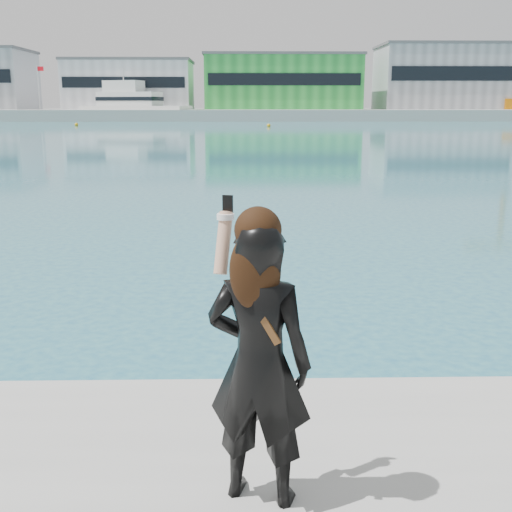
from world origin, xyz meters
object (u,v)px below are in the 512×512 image
at_px(motor_yacht, 133,106).
at_px(buoy_extra, 269,127).
at_px(woman, 259,355).
at_px(buoy_far, 76,126).

height_order(motor_yacht, buoy_extra, motor_yacht).
bearing_deg(woman, buoy_far, -58.29).
relative_size(buoy_far, buoy_extra, 1.00).
bearing_deg(motor_yacht, woman, -61.12).
distance_m(buoy_extra, woman, 84.71).
xyz_separation_m(buoy_extra, woman, (-3.52, -84.62, 1.61)).
bearing_deg(motor_yacht, buoy_far, -77.20).
xyz_separation_m(motor_yacht, buoy_extra, (23.66, -33.61, -2.65)).
xyz_separation_m(motor_yacht, woman, (20.14, -118.23, -1.04)).
bearing_deg(buoy_extra, woman, -92.38).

